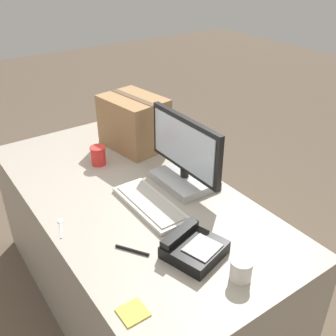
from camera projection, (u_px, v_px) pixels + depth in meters
name	position (u px, v px, depth m)	size (l,w,h in m)	color
ground_plane	(135.00, 295.00, 2.33)	(12.00, 12.00, 0.00)	brown
office_desk	(133.00, 248.00, 2.14)	(1.80, 0.90, 0.73)	#A89E8E
monitor	(185.00, 159.00, 1.96)	(0.52, 0.24, 0.37)	#B7B7B7
keyboard	(150.00, 204.00, 1.85)	(0.43, 0.17, 0.03)	beige
desk_phone	(193.00, 248.00, 1.55)	(0.25, 0.26, 0.08)	black
paper_cup_left	(98.00, 156.00, 2.18)	(0.09, 0.09, 0.11)	red
paper_cup_right	(241.00, 269.00, 1.44)	(0.09, 0.09, 0.09)	white
spoon	(60.00, 224.00, 1.73)	(0.14, 0.07, 0.00)	silver
cardboard_box	(134.00, 122.00, 2.33)	(0.41, 0.33, 0.31)	#9E754C
pen_marker	(132.00, 250.00, 1.58)	(0.13, 0.09, 0.01)	black
sticky_note_pad	(133.00, 312.00, 1.32)	(0.09, 0.09, 0.01)	#E5DB4C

